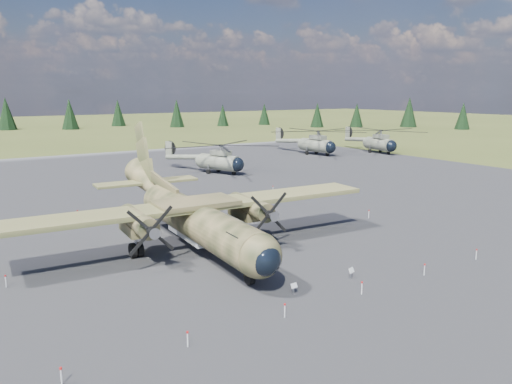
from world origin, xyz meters
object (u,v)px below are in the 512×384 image
transport_plane (190,212)px  helicopter_mid (316,137)px  helicopter_far (379,136)px  helicopter_near (218,153)px

transport_plane → helicopter_mid: size_ratio=1.30×
transport_plane → helicopter_far: bearing=34.4°
transport_plane → helicopter_far: size_ratio=1.30×
helicopter_mid → transport_plane: bearing=-145.1°
transport_plane → helicopter_near: size_ratio=1.32×
helicopter_near → helicopter_far: 40.93m
helicopter_near → transport_plane: bearing=-145.0°
helicopter_near → helicopter_far: bearing=-15.5°
transport_plane → helicopter_far: 70.67m
transport_plane → helicopter_near: bearing=61.0°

